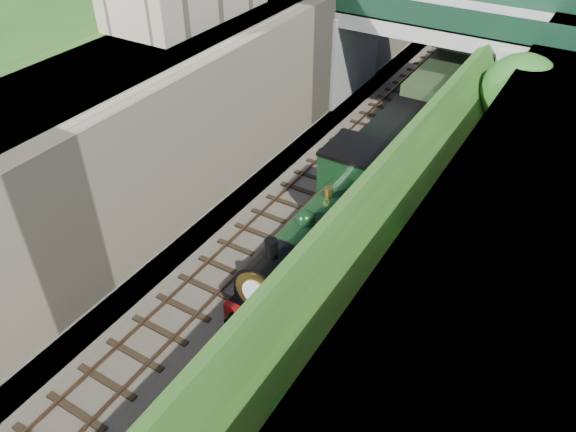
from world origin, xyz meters
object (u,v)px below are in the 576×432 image
Objects in this scene: tree at (523,95)px; tender at (395,152)px; road_bridge at (451,51)px; locomotive at (325,227)px.

tree is 6.29m from tender.
road_bridge reaches higher than locomotive.
tender is at bearing -88.20° from road_bridge.
locomotive is 1.70× the size of tender.
tender is (-4.71, -2.85, -3.03)m from tree.
road_bridge is 2.42× the size of tree.
tree is 0.65× the size of locomotive.
road_bridge reaches higher than tree.
locomotive is (-4.71, -10.22, -2.75)m from tree.
road_bridge is 15.65m from locomotive.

